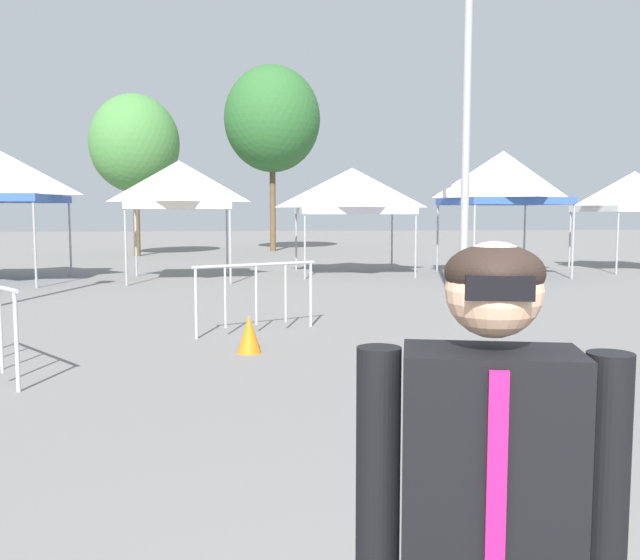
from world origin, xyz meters
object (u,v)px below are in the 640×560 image
Objects in this scene: canopy_tent_left_of_center at (503,178)px; person_foreground at (488,545)px; canopy_tent_behind_center at (179,185)px; tree_behind_tents_left at (272,119)px; canopy_tent_far_right at (352,191)px; traffic_cone_lot_center at (249,334)px; crowd_barrier_by_lift at (256,284)px; canopy_tent_center at (634,192)px; tree_behind_tents_center at (135,144)px.

person_foreground is (-7.31, -18.02, -1.83)m from canopy_tent_left_of_center.
tree_behind_tents_left is (3.40, 14.18, 3.69)m from canopy_tent_behind_center.
canopy_tent_far_right is 19.38m from person_foreground.
traffic_cone_lot_center is (-1.79, -24.44, -6.03)m from tree_behind_tents_left.
crowd_barrier_by_lift is (-0.24, 9.05, -0.28)m from person_foreground.
crowd_barrier_by_lift is at bearing 84.44° from traffic_cone_lot_center.
traffic_cone_lot_center is at bearing -106.40° from canopy_tent_far_right.
canopy_tent_behind_center is at bearing -173.88° from canopy_tent_center.
canopy_tent_behind_center reaches higher than traffic_cone_lot_center.
crowd_barrier_by_lift is (1.76, -8.69, -1.85)m from canopy_tent_behind_center.
canopy_tent_behind_center is 15.04m from tree_behind_tents_left.
canopy_tent_far_right is 12.30m from traffic_cone_lot_center.
tree_behind_tents_left reaches higher than canopy_tent_left_of_center.
crowd_barrier_by_lift is 1.65m from traffic_cone_lot_center.
tree_behind_tents_left is (-1.63, 12.84, 3.79)m from canopy_tent_far_right.
canopy_tent_far_right is at bearing 73.60° from traffic_cone_lot_center.
canopy_tent_behind_center is 9.32m from canopy_tent_left_of_center.
tree_behind_tents_center is (-6.01, -3.18, -1.54)m from tree_behind_tents_left.
crowd_barrier_by_lift is at bearing -77.48° from tree_behind_tents_center.
canopy_tent_left_of_center is at bearing 49.88° from crowd_barrier_by_lift.
canopy_tent_left_of_center is at bearing 1.68° from canopy_tent_behind_center.
canopy_tent_far_right is 0.92× the size of canopy_tent_left_of_center.
canopy_tent_far_right is 10.69m from crowd_barrier_by_lift.
crowd_barrier_by_lift reaches higher than traffic_cone_lot_center.
crowd_barrier_by_lift is (-3.26, -10.03, -1.75)m from canopy_tent_far_right.
canopy_tent_center is 0.36× the size of tree_behind_tents_left.
person_foreground is 32.39m from tree_behind_tents_left.
canopy_tent_center is 22.88m from person_foreground.
tree_behind_tents_center is at bearing 102.52° from crowd_barrier_by_lift.
canopy_tent_left_of_center is 0.53× the size of tree_behind_tents_center.
canopy_tent_left_of_center is 15.50m from tree_behind_tents_left.
canopy_tent_center is 16.22m from crowd_barrier_by_lift.
canopy_tent_left_of_center reaches higher than canopy_tent_center.
crowd_barrier_by_lift is at bearing -140.67° from canopy_tent_center.
canopy_tent_far_right is at bearing -51.70° from tree_behind_tents_center.
tree_behind_tents_center is at bearing 101.23° from traffic_cone_lot_center.
tree_behind_tents_center is 22.14m from traffic_cone_lot_center.
canopy_tent_far_right is 13.49m from tree_behind_tents_left.
canopy_tent_far_right is at bearing 14.93° from canopy_tent_behind_center.
canopy_tent_far_right is 1.89× the size of person_foreground.
tree_behind_tents_center reaches higher than canopy_tent_center.
canopy_tent_center is at bearing -29.36° from tree_behind_tents_center.
canopy_tent_left_of_center is at bearing -41.98° from tree_behind_tents_center.
canopy_tent_behind_center is 0.97× the size of canopy_tent_far_right.
person_foreground is at bearing -86.98° from traffic_cone_lot_center.
person_foreground is 9.06m from crowd_barrier_by_lift.
tree_behind_tents_center is (-11.93, 10.73, 1.88)m from canopy_tent_left_of_center.
canopy_tent_center reaches higher than person_foreground.
tree_behind_tents_center reaches higher than person_foreground.
canopy_tent_behind_center is 1.03× the size of canopy_tent_center.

